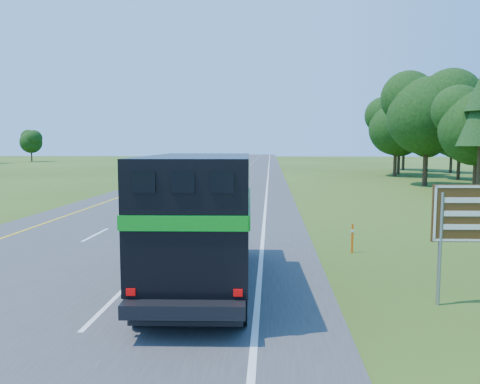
{
  "coord_description": "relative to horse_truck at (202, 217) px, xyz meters",
  "views": [
    {
      "loc": [
        5.8,
        -8.73,
        3.97
      ],
      "look_at": [
        4.25,
        15.12,
        1.55
      ],
      "focal_mm": 35.0,
      "sensor_mm": 36.0,
      "label": 1
    }
  ],
  "objects": [
    {
      "name": "road",
      "position": [
        -3.93,
        46.05,
        -1.97
      ],
      "size": [
        15.0,
        260.0,
        0.04
      ],
      "primitive_type": "cube",
      "color": "#38383A",
      "rests_on": "ground"
    },
    {
      "name": "lane_markings",
      "position": [
        -3.93,
        46.05,
        -1.95
      ],
      "size": [
        11.15,
        260.0,
        0.01
      ],
      "color": "yellow",
      "rests_on": "road"
    },
    {
      "name": "horse_truck",
      "position": [
        0.0,
        0.0,
        0.0
      ],
      "size": [
        2.92,
        8.36,
        3.66
      ],
      "rotation": [
        0.0,
        0.0,
        0.04
      ],
      "color": "black",
      "rests_on": "road"
    },
    {
      "name": "white_suv",
      "position": [
        -7.4,
        40.27,
        -0.97
      ],
      "size": [
        3.55,
        7.21,
        1.97
      ],
      "primitive_type": "imported",
      "rotation": [
        0.0,
        0.0,
        -0.04
      ],
      "color": "white",
      "rests_on": "road"
    },
    {
      "name": "far_car",
      "position": [
        -7.96,
        115.19,
        -1.21
      ],
      "size": [
        1.88,
        4.43,
        1.5
      ],
      "primitive_type": "imported",
      "rotation": [
        0.0,
        0.0,
        -0.03
      ],
      "color": "silver",
      "rests_on": "road"
    },
    {
      "name": "exit_sign",
      "position": [
        6.83,
        -1.05,
        0.18
      ],
      "size": [
        1.98,
        0.15,
        3.35
      ],
      "rotation": [
        0.0,
        0.0,
        0.04
      ],
      "color": "gray",
      "rests_on": "ground"
    },
    {
      "name": "delineator",
      "position": [
        4.89,
        4.48,
        -1.42
      ],
      "size": [
        0.09,
        0.05,
        1.07
      ],
      "color": "#FF580D",
      "rests_on": "ground"
    }
  ]
}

